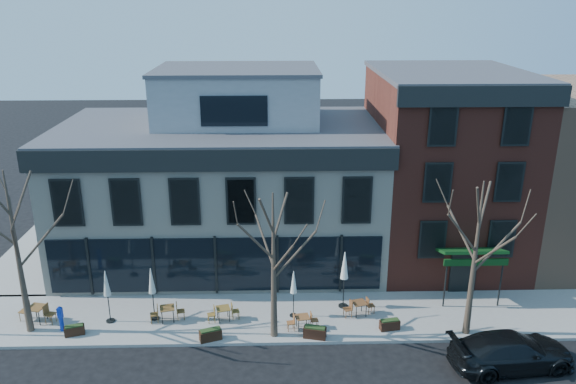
{
  "coord_description": "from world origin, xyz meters",
  "views": [
    {
      "loc": [
        3.06,
        -26.34,
        15.08
      ],
      "look_at": [
        3.8,
        2.0,
        5.14
      ],
      "focal_mm": 35.0,
      "sensor_mm": 36.0,
      "label": 1
    }
  ],
  "objects_px": {
    "umbrella_0": "(106,286)",
    "parked_sedan": "(512,351)",
    "call_box": "(61,318)",
    "cafe_set_0": "(37,312)"
  },
  "relations": [
    {
      "from": "call_box",
      "to": "cafe_set_0",
      "type": "relative_size",
      "value": 0.68
    },
    {
      "from": "parked_sedan",
      "to": "cafe_set_0",
      "type": "distance_m",
      "value": 21.91
    },
    {
      "from": "umbrella_0",
      "to": "parked_sedan",
      "type": "bearing_deg",
      "value": -11.88
    },
    {
      "from": "call_box",
      "to": "cafe_set_0",
      "type": "xyz_separation_m",
      "value": [
        -1.44,
        0.81,
        -0.19
      ]
    },
    {
      "from": "parked_sedan",
      "to": "umbrella_0",
      "type": "xyz_separation_m",
      "value": [
        -18.06,
        3.8,
        1.3
      ]
    },
    {
      "from": "cafe_set_0",
      "to": "umbrella_0",
      "type": "bearing_deg",
      "value": -1.4
    },
    {
      "from": "call_box",
      "to": "cafe_set_0",
      "type": "height_order",
      "value": "call_box"
    },
    {
      "from": "parked_sedan",
      "to": "call_box",
      "type": "relative_size",
      "value": 4.08
    },
    {
      "from": "call_box",
      "to": "cafe_set_0",
      "type": "distance_m",
      "value": 1.66
    },
    {
      "from": "umbrella_0",
      "to": "cafe_set_0",
      "type": "bearing_deg",
      "value": 178.6
    }
  ]
}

